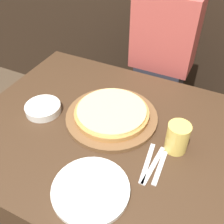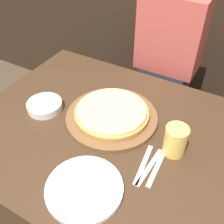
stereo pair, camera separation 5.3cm
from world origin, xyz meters
The scene contains 10 objects.
ground_plane centered at (0.00, 0.00, 0.00)m, with size 12.00×12.00×0.00m, color #473828.
dining_table centered at (0.00, 0.00, 0.39)m, with size 1.17×0.95×0.77m.
pizza_on_board centered at (0.00, 0.07, 0.80)m, with size 0.41×0.41×0.06m.
beer_glass centered at (0.31, 0.02, 0.84)m, with size 0.09×0.09×0.13m.
dinner_plate centered at (0.10, -0.29, 0.78)m, with size 0.27×0.27×0.02m.
side_bowl centered at (-0.31, -0.03, 0.79)m, with size 0.16×0.16×0.04m.
fork centered at (0.23, -0.10, 0.77)m, with size 0.04×0.20×0.00m.
dinner_knife centered at (0.26, -0.10, 0.77)m, with size 0.03×0.20×0.00m.
spoon centered at (0.28, -0.10, 0.77)m, with size 0.03×0.17×0.00m.
diner_person centered at (0.05, 0.64, 0.66)m, with size 0.34×0.20×1.35m.
Camera 2 is at (0.43, -0.68, 1.58)m, focal length 42.00 mm.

